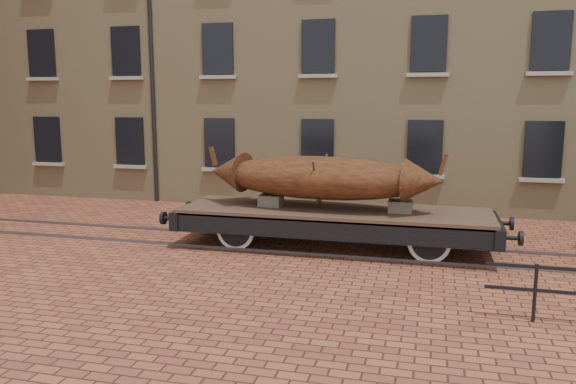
# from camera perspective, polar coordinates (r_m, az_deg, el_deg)

# --- Properties ---
(ground) EXTENTS (90.00, 90.00, 0.00)m
(ground) POSITION_cam_1_polar(r_m,az_deg,el_deg) (14.03, 8.92, -5.97)
(ground) COLOR brown
(warehouse_cream) EXTENTS (40.00, 10.19, 14.00)m
(warehouse_cream) POSITION_cam_1_polar(r_m,az_deg,el_deg) (23.77, 19.46, 16.87)
(warehouse_cream) COLOR tan
(warehouse_cream) RESTS_ON ground
(rail_track) EXTENTS (30.00, 1.52, 0.06)m
(rail_track) POSITION_cam_1_polar(r_m,az_deg,el_deg) (14.02, 8.93, -5.85)
(rail_track) COLOR #59595E
(rail_track) RESTS_ON ground
(flatcar_wagon) EXTENTS (8.58, 2.33, 1.29)m
(flatcar_wagon) POSITION_cam_1_polar(r_m,az_deg,el_deg) (13.97, 4.65, -2.53)
(flatcar_wagon) COLOR brown
(flatcar_wagon) RESTS_ON ground
(iron_boat) EXTENTS (6.05, 2.09, 1.47)m
(iron_boat) POSITION_cam_1_polar(r_m,az_deg,el_deg) (13.87, 3.27, 1.49)
(iron_boat) COLOR brown
(iron_boat) RESTS_ON flatcar_wagon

